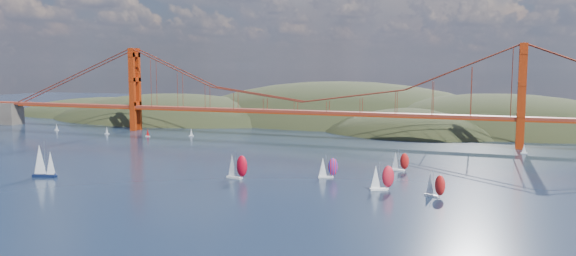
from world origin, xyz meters
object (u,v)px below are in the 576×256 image
at_px(racer_rwb, 328,167).
at_px(racer_1, 382,177).
at_px(racer_2, 435,185).
at_px(racer_0, 237,166).
at_px(sloop_navy, 43,161).
at_px(racer_3, 400,161).

bearing_deg(racer_rwb, racer_1, -52.09).
bearing_deg(racer_2, racer_rwb, -174.47).
relative_size(racer_0, racer_2, 1.22).
height_order(sloop_navy, racer_3, sloop_navy).
height_order(sloop_navy, racer_rwb, sloop_navy).
bearing_deg(racer_1, racer_rwb, 122.93).
bearing_deg(racer_0, racer_3, 46.08).
bearing_deg(sloop_navy, racer_rwb, 5.11).
bearing_deg(racer_rwb, racer_0, -177.48).
distance_m(racer_2, racer_rwb, 46.03).
height_order(racer_2, racer_rwb, racer_rwb).
xyz_separation_m(sloop_navy, racer_rwb, (104.26, 37.65, -2.12)).
height_order(racer_0, racer_3, racer_0).
height_order(sloop_navy, racer_0, sloop_navy).
relative_size(sloop_navy, racer_rwb, 1.62).
xyz_separation_m(racer_0, racer_2, (74.39, -4.06, -0.89)).
bearing_deg(racer_rwb, racer_3, 24.99).
bearing_deg(racer_2, racer_1, -163.25).
bearing_deg(sloop_navy, racer_2, -7.18).
xyz_separation_m(sloop_navy, racer_3, (127.87, 62.28, -2.23)).
distance_m(racer_0, racer_1, 55.96).
bearing_deg(racer_3, racer_1, -83.10).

